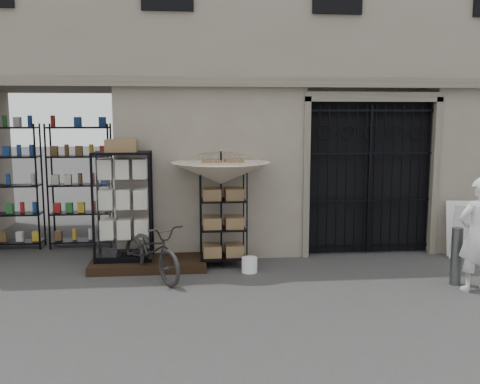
{
  "coord_description": "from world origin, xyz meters",
  "views": [
    {
      "loc": [
        -1.72,
        -7.67,
        2.66
      ],
      "look_at": [
        -0.8,
        1.4,
        1.35
      ],
      "focal_mm": 40.0,
      "sensor_mm": 36.0,
      "label": 1
    }
  ],
  "objects": [
    {
      "name": "iron_gate",
      "position": [
        1.75,
        2.28,
        1.5
      ],
      "size": [
        2.5,
        0.21,
        3.0
      ],
      "color": "black",
      "rests_on": "ground"
    },
    {
      "name": "steel_bollard",
      "position": [
        2.5,
        0.13,
        0.46
      ],
      "size": [
        0.19,
        0.19,
        0.91
      ],
      "primitive_type": "cylinder",
      "rotation": [
        0.0,
        0.0,
        -0.14
      ],
      "color": "#525558",
      "rests_on": "ground"
    },
    {
      "name": "wire_rack",
      "position": [
        -1.08,
        1.58,
        0.88
      ],
      "size": [
        0.88,
        0.71,
        1.8
      ],
      "rotation": [
        0.0,
        0.0,
        -0.2
      ],
      "color": "black",
      "rests_on": "ground"
    },
    {
      "name": "white_bucket",
      "position": [
        -0.66,
        1.12,
        0.13
      ],
      "size": [
        0.34,
        0.34,
        0.26
      ],
      "primitive_type": "cylinder",
      "rotation": [
        0.0,
        0.0,
        -0.35
      ],
      "color": "white",
      "rests_on": "ground"
    },
    {
      "name": "main_building",
      "position": [
        0.0,
        4.0,
        4.5
      ],
      "size": [
        14.0,
        4.0,
        9.0
      ],
      "primitive_type": "cube",
      "color": "gray",
      "rests_on": "ground"
    },
    {
      "name": "step_platform",
      "position": [
        -2.4,
        1.55,
        0.07
      ],
      "size": [
        2.0,
        0.9,
        0.15
      ],
      "primitive_type": "cube",
      "color": "black",
      "rests_on": "ground"
    },
    {
      "name": "ground",
      "position": [
        0.0,
        0.0,
        0.0
      ],
      "size": [
        80.0,
        80.0,
        0.0
      ],
      "primitive_type": "plane",
      "color": "black",
      "rests_on": "ground"
    },
    {
      "name": "shopkeeper",
      "position": [
        2.65,
        -0.18,
        0.0
      ],
      "size": [
        0.81,
        1.8,
        0.42
      ],
      "primitive_type": "imported",
      "rotation": [
        0.0,
        0.0,
        3.24
      ],
      "color": "silver",
      "rests_on": "ground"
    },
    {
      "name": "market_umbrella",
      "position": [
        -1.12,
        1.53,
        1.77
      ],
      "size": [
        1.74,
        1.76,
        2.46
      ],
      "rotation": [
        0.0,
        0.0,
        -0.17
      ],
      "color": "black",
      "rests_on": "ground"
    },
    {
      "name": "display_cabinet",
      "position": [
        -2.82,
        1.64,
        1.0
      ],
      "size": [
        1.05,
        0.79,
        2.05
      ],
      "rotation": [
        0.0,
        0.0,
        -0.24
      ],
      "color": "black",
      "rests_on": "step_platform"
    },
    {
      "name": "bicycle",
      "position": [
        -2.3,
        0.98,
        0.0
      ],
      "size": [
        1.02,
        1.11,
        1.77
      ],
      "primitive_type": "imported",
      "rotation": [
        0.0,
        0.0,
        0.56
      ],
      "color": "black",
      "rests_on": "ground"
    },
    {
      "name": "easel_sign",
      "position": [
        3.4,
        1.61,
        0.54
      ],
      "size": [
        0.57,
        0.64,
        1.04
      ],
      "rotation": [
        0.0,
        0.0,
        -0.15
      ],
      "color": "silver",
      "rests_on": "ground"
    },
    {
      "name": "shop_recess",
      "position": [
        -4.5,
        2.8,
        1.5
      ],
      "size": [
        3.0,
        1.7,
        3.0
      ],
      "primitive_type": "cube",
      "color": "black",
      "rests_on": "ground"
    },
    {
      "name": "shop_shelving",
      "position": [
        -4.55,
        3.3,
        1.25
      ],
      "size": [
        2.7,
        0.5,
        2.5
      ],
      "primitive_type": "cube",
      "color": "black",
      "rests_on": "ground"
    }
  ]
}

